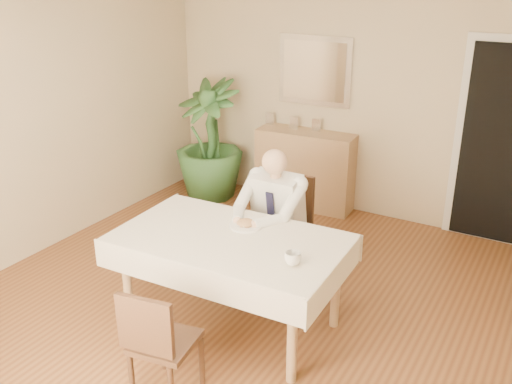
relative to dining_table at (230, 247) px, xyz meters
The scene contains 17 objects.
room 0.64m from the dining_table, 109.64° to the left, with size 5.00×5.02×2.60m.
doorway 3.00m from the dining_table, 59.45° to the left, with size 0.96×0.07×2.10m.
mirror 2.77m from the dining_table, 101.60° to the left, with size 0.86×0.04×0.76m.
dining_table is the anchor object (origin of this frame).
chair_far 0.90m from the dining_table, 90.00° to the left, with size 0.45×0.45×0.94m.
chair_near 0.96m from the dining_table, 86.65° to the right, with size 0.43×0.44×0.80m.
seated_man 0.59m from the dining_table, 90.00° to the left, with size 0.48×0.72×1.24m.
plate 0.24m from the dining_table, 87.76° to the left, with size 0.26×0.26×0.02m, color white.
food 0.25m from the dining_table, 87.76° to the left, with size 0.14×0.14×0.06m, color brown.
knife 0.20m from the dining_table, 72.80° to the left, with size 0.01×0.01×0.13m, color silver.
fork 0.19m from the dining_table, 101.39° to the left, with size 0.01×0.01×0.13m, color silver.
coffee_mug 0.62m from the dining_table, 12.93° to the right, with size 0.12×0.12×0.09m, color white.
sideboard 2.49m from the dining_table, 102.30° to the left, with size 1.12×0.38×0.89m, color #997549.
photo_frame_left 2.71m from the dining_table, 112.69° to the left, with size 0.10×0.02×0.14m, color silver.
photo_frame_center 2.57m from the dining_table, 106.09° to the left, with size 0.10×0.02×0.14m, color silver.
photo_frame_right 2.55m from the dining_table, 100.16° to the left, with size 0.10×0.02×0.14m, color silver.
potted_palm 2.68m from the dining_table, 127.98° to the left, with size 0.80×0.80×1.42m, color #2B5727.
Camera 1 is at (2.13, -3.30, 2.65)m, focal length 40.00 mm.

